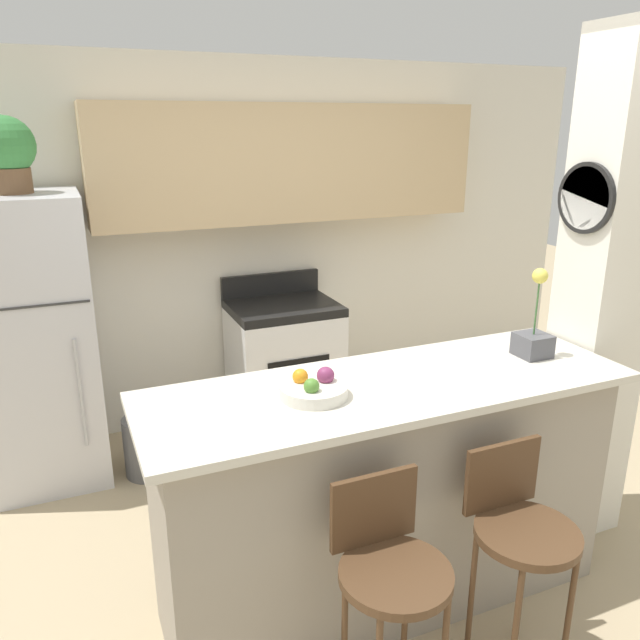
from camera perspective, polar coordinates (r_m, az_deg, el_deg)
ground_plane at (r=3.22m, az=5.78°, el=-23.65°), size 14.00×14.00×0.00m
wall_back at (r=4.46m, az=-5.28°, el=9.94°), size 5.60×0.38×2.55m
pillar_right at (r=3.41m, az=24.33°, el=1.79°), size 0.38×0.33×2.55m
counter_bar at (r=2.89m, az=6.12°, el=-15.50°), size 2.11×0.69×1.08m
refrigerator at (r=4.07m, az=-24.69°, el=-1.87°), size 0.69×0.73×1.75m
stove_range at (r=4.51m, az=-3.28°, el=-3.99°), size 0.74×0.59×1.07m
bar_stool_left at (r=2.36m, az=6.39°, el=-21.79°), size 0.40×0.40×0.94m
bar_stool_right at (r=2.63m, az=17.78°, el=-17.85°), size 0.40×0.40×0.94m
potted_plant_on_fridge at (r=3.88m, az=-26.80°, el=13.56°), size 0.32×0.32×0.41m
orchid_vase at (r=3.04m, az=18.94°, el=-1.37°), size 0.14×0.14×0.42m
fruit_bowl at (r=2.49m, az=-0.60°, el=-6.25°), size 0.27×0.27×0.11m
trash_bin at (r=4.12m, az=-15.56°, el=-11.02°), size 0.28×0.28×0.38m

